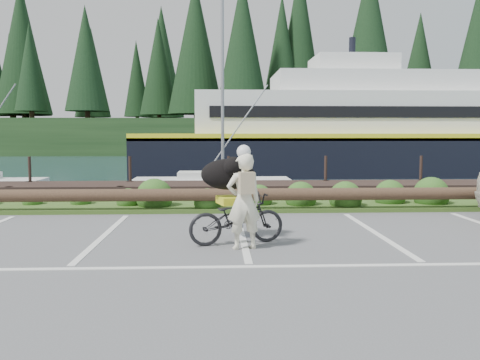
# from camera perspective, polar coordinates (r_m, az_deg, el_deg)

# --- Properties ---
(ground) EXTENTS (72.00, 72.00, 0.00)m
(ground) POSITION_cam_1_polar(r_m,az_deg,el_deg) (7.84, 0.89, -8.98)
(ground) COLOR #535355
(harbor_backdrop) EXTENTS (170.00, 160.00, 30.00)m
(harbor_backdrop) POSITION_cam_1_polar(r_m,az_deg,el_deg) (86.12, -2.00, 3.99)
(harbor_backdrop) COLOR #19323C
(harbor_backdrop) RESTS_ON ground
(vegetation_strip) EXTENTS (34.00, 1.60, 0.10)m
(vegetation_strip) POSITION_cam_1_polar(r_m,az_deg,el_deg) (13.03, -0.51, -3.02)
(vegetation_strip) COLOR #3D5B21
(vegetation_strip) RESTS_ON ground
(log_rail) EXTENTS (32.00, 0.30, 0.60)m
(log_rail) POSITION_cam_1_polar(r_m,az_deg,el_deg) (12.34, -0.39, -3.72)
(log_rail) COLOR #443021
(log_rail) RESTS_ON ground
(bicycle) EXTENTS (1.80, 1.02, 0.89)m
(bicycle) POSITION_cam_1_polar(r_m,az_deg,el_deg) (8.87, -0.38, -4.35)
(bicycle) COLOR black
(bicycle) RESTS_ON ground
(cyclist) EXTENTS (0.66, 0.52, 1.60)m
(cyclist) POSITION_cam_1_polar(r_m,az_deg,el_deg) (8.44, 0.42, -2.40)
(cyclist) COLOR #EFEBCB
(cyclist) RESTS_ON ground
(dog) EXTENTS (0.72, 1.08, 0.57)m
(dog) POSITION_cam_1_polar(r_m,az_deg,el_deg) (9.30, -1.38, 0.65)
(dog) COLOR black
(dog) RESTS_ON bicycle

